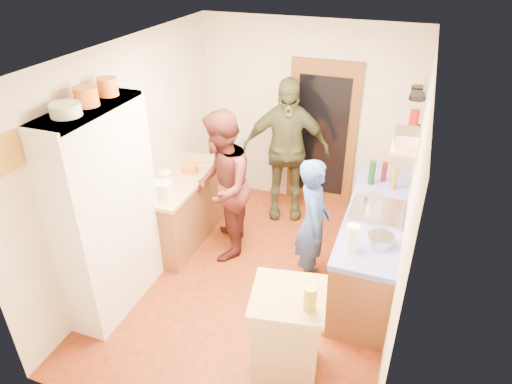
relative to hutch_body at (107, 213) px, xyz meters
The scene contains 44 objects.
floor 1.89m from the hutch_body, 31.61° to the left, with size 3.00×4.00×0.02m, color #8F320D.
ceiling 2.15m from the hutch_body, 31.61° to the left, with size 3.00×4.00×0.02m, color silver.
wall_back 3.10m from the hutch_body, 65.17° to the left, with size 3.00×0.02×2.60m, color beige.
wall_front 1.79m from the hutch_body, 42.95° to the right, with size 3.00×0.02×2.60m, color beige.
wall_left 0.85m from the hutch_body, 104.71° to the left, with size 0.02×4.00×2.60m, color beige.
wall_right 2.93m from the hutch_body, 15.89° to the left, with size 0.02×4.00×2.60m, color beige.
door_frame 3.17m from the hutch_body, 60.77° to the left, with size 0.95×0.06×2.10m, color brown.
door_glass 3.14m from the hutch_body, 60.46° to the left, with size 0.70×0.02×1.70m, color black.
hutch_body is the anchor object (origin of this frame).
hutch_top_shelf 1.08m from the hutch_body, ahead, with size 0.40×1.14×0.04m, color white.
plate_stack 1.18m from the hutch_body, 90.00° to the right, with size 0.25×0.25×0.11m, color white.
orange_pot_a 1.18m from the hutch_body, 90.00° to the left, with size 0.21×0.21×0.17m, color orange.
orange_pot_b 1.23m from the hutch_body, 90.00° to the left, with size 0.18×0.18×0.16m, color orange.
left_counter_base 1.42m from the hutch_body, 85.43° to the left, with size 0.60×1.40×0.85m, color brown.
left_counter_top 1.27m from the hutch_body, 85.43° to the left, with size 0.64×1.44×0.05m, color tan.
toaster 0.76m from the hutch_body, 78.54° to the left, with size 0.26×0.17×0.19m, color white.
kettle 1.05m from the hutch_body, 87.26° to the left, with size 0.14×0.14×0.16m, color white.
orange_bowl 1.45m from the hutch_body, 82.85° to the left, with size 0.20×0.20×0.09m, color orange.
chopping_board 1.80m from the hutch_body, 86.16° to the left, with size 0.30×0.22×0.03m, color tan.
right_counter_base 2.90m from the hutch_body, 27.47° to the left, with size 0.60×2.20×0.84m, color brown.
right_counter_top 2.83m from the hutch_body, 27.47° to the left, with size 0.62×2.22×0.06m, color #100EB5.
hob 2.80m from the hutch_body, 26.62° to the left, with size 0.55×0.58×0.04m, color silver.
pot_on_hob 2.78m from the hutch_body, 27.99° to the left, with size 0.20×0.20×0.13m, color silver.
bottle_a 3.01m from the hutch_body, 38.77° to the left, with size 0.07×0.07×0.29m, color #143F14.
bottle_b 3.19m from the hutch_body, 39.06° to the left, with size 0.06×0.06×0.25m, color #591419.
bottle_c 3.20m from the hutch_body, 35.40° to the left, with size 0.07×0.07×0.29m, color olive.
paper_towel 2.41m from the hutch_body, 12.20° to the left, with size 0.12×0.12×0.27m, color white.
mixing_bowl 2.69m from the hutch_body, 14.73° to the left, with size 0.26×0.26×0.10m, color silver.
island_base 2.11m from the hutch_body, ahead, with size 0.55×0.55×0.86m, color tan.
island_top 2.01m from the hutch_body, ahead, with size 0.62×0.62×0.05m, color tan.
cutting_board 1.94m from the hutch_body, ahead, with size 0.35×0.28×0.02m, color white.
oil_jar 2.21m from the hutch_body, 10.29° to the right, with size 0.10×0.10×0.21m, color #AD9E2D.
pan_rail 3.73m from the hutch_body, 40.11° to the left, with size 0.02×0.02×0.65m, color silver.
pan_hang_a 3.55m from the hutch_body, 38.53° to the left, with size 0.18×0.18×0.05m, color black.
pan_hang_b 3.67m from the hutch_body, 41.04° to the left, with size 0.16×0.16×0.05m, color black.
pan_hang_c 3.80m from the hutch_body, 43.36° to the left, with size 0.17×0.17×0.05m, color black.
wall_shelf 3.01m from the hutch_body, 25.09° to the left, with size 0.26×0.42×0.03m, color tan.
radio 3.03m from the hutch_body, 25.09° to the left, with size 0.22×0.30×0.15m, color silver.
ext_bracket 3.75m from the hutch_body, 42.07° to the left, with size 0.06×0.10×0.04m, color black.
fire_extinguisher 3.71m from the hutch_body, 42.69° to the left, with size 0.11×0.11×0.32m, color red.
picture_frame 1.22m from the hutch_body, 103.50° to the right, with size 0.03×0.25×0.30m, color gold.
person_hob 2.17m from the hutch_body, 27.94° to the left, with size 0.56×0.37×1.53m, color #2B488F.
person_left 1.44m from the hutch_body, 59.01° to the left, with size 0.89×0.70×1.84m, color #4C201C.
person_back 2.58m from the hutch_body, 62.70° to the left, with size 1.16×0.48×1.97m, color #3B3D24.
Camera 1 is at (1.39, -3.88, 3.52)m, focal length 32.00 mm.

